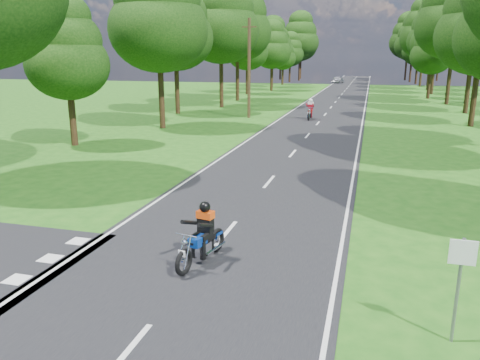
% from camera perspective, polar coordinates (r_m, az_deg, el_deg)
% --- Properties ---
extents(ground, '(160.00, 160.00, 0.00)m').
position_cam_1_polar(ground, '(11.98, -4.54, -9.90)').
color(ground, '#1B5012').
rests_on(ground, ground).
extents(main_road, '(7.00, 140.00, 0.02)m').
position_cam_1_polar(main_road, '(60.53, 11.99, 9.78)').
color(main_road, black).
rests_on(main_road, ground).
extents(road_markings, '(7.40, 140.00, 0.01)m').
position_cam_1_polar(road_markings, '(58.67, 11.73, 9.66)').
color(road_markings, silver).
rests_on(road_markings, main_road).
extents(treeline, '(40.00, 115.35, 14.78)m').
position_cam_1_polar(treeline, '(70.38, 14.15, 17.05)').
color(treeline, black).
rests_on(treeline, ground).
extents(telegraph_pole, '(1.20, 0.26, 8.00)m').
position_cam_1_polar(telegraph_pole, '(39.45, 1.11, 13.48)').
color(telegraph_pole, '#382616').
rests_on(telegraph_pole, ground).
extents(road_sign, '(0.45, 0.07, 2.00)m').
position_cam_1_polar(road_sign, '(9.13, 25.24, -10.30)').
color(road_sign, slate).
rests_on(road_sign, ground).
extents(rider_near_blue, '(0.99, 1.94, 1.54)m').
position_cam_1_polar(rider_near_blue, '(11.60, -4.79, -6.51)').
color(rider_near_blue, '#0E389B').
rests_on(rider_near_blue, main_road).
extents(rider_far_red, '(0.68, 2.01, 1.67)m').
position_cam_1_polar(rider_far_red, '(38.93, 8.55, 8.55)').
color(rider_far_red, '#AA200D').
rests_on(rider_far_red, main_road).
extents(distant_car, '(2.48, 4.18, 1.33)m').
position_cam_1_polar(distant_car, '(94.13, 11.83, 11.90)').
color(distant_car, '#ADAFB4').
rests_on(distant_car, main_road).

